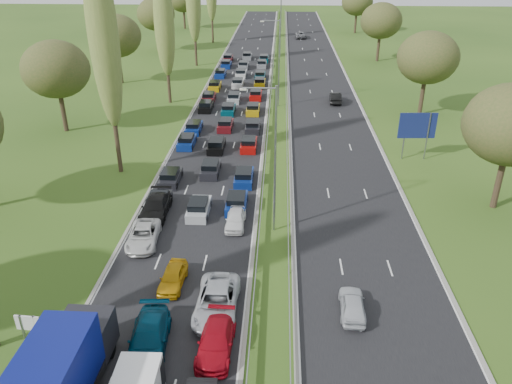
# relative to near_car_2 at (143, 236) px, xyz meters

# --- Properties ---
(ground) EXTENTS (260.00, 260.00, 0.00)m
(ground) POSITION_rel_near_car_2_xyz_m (10.16, 39.56, -0.70)
(ground) COLOR #2A4917
(ground) RESTS_ON ground
(near_carriageway) EXTENTS (10.50, 215.00, 0.04)m
(near_carriageway) POSITION_rel_near_car_2_xyz_m (3.41, 42.06, -0.70)
(near_carriageway) COLOR black
(near_carriageway) RESTS_ON ground
(far_carriageway) EXTENTS (10.50, 215.00, 0.04)m
(far_carriageway) POSITION_rel_near_car_2_xyz_m (16.91, 42.06, -0.70)
(far_carriageway) COLOR black
(far_carriageway) RESTS_ON ground
(central_reservation) EXTENTS (2.36, 215.00, 0.32)m
(central_reservation) POSITION_rel_near_car_2_xyz_m (10.16, 42.06, -0.15)
(central_reservation) COLOR gray
(central_reservation) RESTS_ON ground
(lamp_columns) EXTENTS (0.18, 140.18, 12.00)m
(lamp_columns) POSITION_rel_near_car_2_xyz_m (10.16, 37.56, 5.30)
(lamp_columns) COLOR gray
(lamp_columns) RESTS_ON ground
(poplar_row) EXTENTS (2.80, 127.80, 22.44)m
(poplar_row) POSITION_rel_near_car_2_xyz_m (-5.84, 27.72, 11.69)
(poplar_row) COLOR #2D2116
(poplar_row) RESTS_ON ground
(woodland_left) EXTENTS (8.00, 166.00, 11.10)m
(woodland_left) POSITION_rel_near_car_2_xyz_m (-16.34, 22.18, 6.98)
(woodland_left) COLOR #2D2116
(woodland_left) RESTS_ON ground
(woodland_right) EXTENTS (8.00, 153.00, 11.10)m
(woodland_right) POSITION_rel_near_car_2_xyz_m (29.66, 26.22, 6.98)
(woodland_right) COLOR #2D2116
(woodland_right) RESTS_ON ground
(traffic_queue_fill) EXTENTS (9.09, 69.09, 0.80)m
(traffic_queue_fill) POSITION_rel_near_car_2_xyz_m (3.41, 37.18, -0.26)
(traffic_queue_fill) COLOR black
(traffic_queue_fill) RESTS_ON ground
(near_car_2) EXTENTS (2.62, 5.04, 1.36)m
(near_car_2) POSITION_rel_near_car_2_xyz_m (0.00, 0.00, 0.00)
(near_car_2) COLOR silver
(near_car_2) RESTS_ON near_carriageway
(near_car_3) EXTENTS (2.25, 5.41, 1.56)m
(near_car_3) POSITION_rel_near_car_2_xyz_m (-0.08, 4.56, 0.10)
(near_car_3) COLOR black
(near_car_3) RESTS_ON near_carriageway
(near_car_7) EXTENTS (2.55, 5.46, 1.54)m
(near_car_7) POSITION_rel_near_car_2_xyz_m (3.19, -11.22, 0.09)
(near_car_7) COLOR #05334D
(near_car_7) RESTS_ON near_carriageway
(near_car_8) EXTENTS (1.71, 3.92, 1.31)m
(near_car_8) POSITION_rel_near_car_2_xyz_m (3.37, -5.20, -0.02)
(near_car_8) COLOR #CA930D
(near_car_8) RESTS_ON near_carriageway
(near_car_10) EXTENTS (2.66, 5.70, 1.58)m
(near_car_10) POSITION_rel_near_car_2_xyz_m (6.71, -7.80, 0.11)
(near_car_10) COLOR #B3B6BD
(near_car_10) RESTS_ON near_carriageway
(near_car_11) EXTENTS (2.11, 4.87, 1.40)m
(near_car_11) POSITION_rel_near_car_2_xyz_m (7.08, -11.16, 0.02)
(near_car_11) COLOR #A60A18
(near_car_11) RESTS_ON near_carriageway
(near_car_12) EXTENTS (1.61, 3.92, 1.33)m
(near_car_12) POSITION_rel_near_car_2_xyz_m (6.96, 3.03, -0.01)
(near_car_12) COLOR white
(near_car_12) RESTS_ON near_carriageway
(far_car_0) EXTENTS (1.72, 3.93, 1.32)m
(far_car_0) POSITION_rel_near_car_2_xyz_m (15.29, -7.51, -0.02)
(far_car_0) COLOR silver
(far_car_0) RESTS_ON far_carriageway
(far_car_1) EXTENTS (1.81, 4.69, 1.52)m
(far_car_1) POSITION_rel_near_car_2_xyz_m (18.56, 39.66, 0.08)
(far_car_1) COLOR black
(far_car_1) RESTS_ON far_carriageway
(far_car_2) EXTENTS (2.60, 5.56, 1.54)m
(far_car_2) POSITION_rel_near_car_2_xyz_m (15.17, 95.84, 0.09)
(far_car_2) COLOR slate
(far_car_2) RESTS_ON far_carriageway
(blue_lorry) EXTENTS (2.79, 10.05, 4.24)m
(blue_lorry) POSITION_rel_near_car_2_xyz_m (-0.05, -16.01, 1.48)
(blue_lorry) COLOR black
(blue_lorry) RESTS_ON near_carriageway
(info_sign) EXTENTS (1.50, 0.20, 2.10)m
(info_sign) POSITION_rel_near_car_2_xyz_m (-3.74, -11.22, 0.67)
(info_sign) COLOR gray
(info_sign) RESTS_ON ground
(direction_sign) EXTENTS (4.00, 0.32, 5.20)m
(direction_sign) POSITION_rel_near_car_2_xyz_m (25.06, 18.45, 2.87)
(direction_sign) COLOR gray
(direction_sign) RESTS_ON ground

